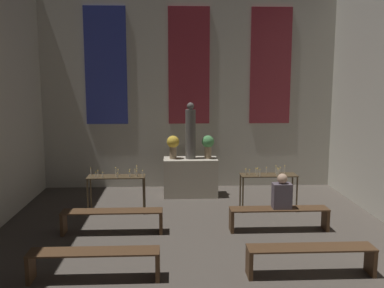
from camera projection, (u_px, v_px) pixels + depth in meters
The scene contains 12 objects.
wall_back at pixel (189, 86), 11.42m from camera, with size 8.02×0.16×5.44m.
altar at pixel (191, 177), 10.80m from camera, with size 1.34×0.66×0.95m.
statue at pixel (190, 132), 10.62m from camera, with size 0.25×0.25×1.40m.
flower_vase_left at pixel (173, 144), 10.65m from camera, with size 0.31×0.31×0.58m.
flower_vase_right at pixel (208, 144), 10.69m from camera, with size 0.31×0.31×0.58m.
candle_rack_left at pixel (117, 181), 9.40m from camera, with size 1.26×0.42×1.02m.
candle_rack_right at pixel (268, 179), 9.55m from camera, with size 1.26×0.42×1.02m.
pew_third_left at pixel (94, 259), 6.27m from camera, with size 1.92×0.36×0.45m.
pew_third_right at pixel (311, 255), 6.42m from camera, with size 1.92×0.36×0.45m.
pew_back_left at pixel (112, 217), 8.17m from camera, with size 1.92×0.36×0.45m.
pew_back_right at pixel (279, 214), 8.32m from camera, with size 1.92×0.36×0.45m.
person_seated at pixel (282, 193), 8.26m from camera, with size 0.36×0.24×0.69m.
Camera 1 is at (-0.46, -0.22, 2.95)m, focal length 40.00 mm.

